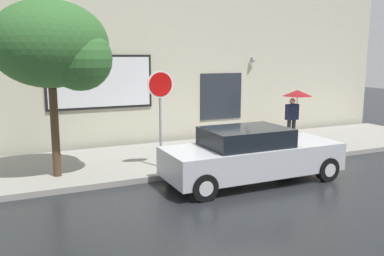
{
  "coord_description": "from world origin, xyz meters",
  "views": [
    {
      "loc": [
        -5.32,
        -8.68,
        3.23
      ],
      "look_at": [
        -0.54,
        1.8,
        1.2
      ],
      "focal_mm": 37.89,
      "sensor_mm": 36.0,
      "label": 1
    }
  ],
  "objects_px": {
    "street_tree": "(56,48)",
    "parked_car": "(251,155)",
    "fire_hydrant": "(243,142)",
    "stop_sign": "(160,100)",
    "pedestrian_with_umbrella": "(296,100)"
  },
  "relations": [
    {
      "from": "fire_hydrant",
      "to": "street_tree",
      "type": "height_order",
      "value": "street_tree"
    },
    {
      "from": "stop_sign",
      "to": "fire_hydrant",
      "type": "bearing_deg",
      "value": 7.0
    },
    {
      "from": "fire_hydrant",
      "to": "street_tree",
      "type": "bearing_deg",
      "value": -178.95
    },
    {
      "from": "parked_car",
      "to": "stop_sign",
      "type": "height_order",
      "value": "stop_sign"
    },
    {
      "from": "fire_hydrant",
      "to": "pedestrian_with_umbrella",
      "type": "xyz_separation_m",
      "value": [
        2.83,
        1.02,
        1.12
      ]
    },
    {
      "from": "street_tree",
      "to": "parked_car",
      "type": "bearing_deg",
      "value": -24.67
    },
    {
      "from": "parked_car",
      "to": "street_tree",
      "type": "xyz_separation_m",
      "value": [
        -4.47,
        2.06,
        2.74
      ]
    },
    {
      "from": "parked_car",
      "to": "fire_hydrant",
      "type": "height_order",
      "value": "parked_car"
    },
    {
      "from": "pedestrian_with_umbrella",
      "to": "stop_sign",
      "type": "xyz_separation_m",
      "value": [
        -5.76,
        -1.38,
        0.39
      ]
    },
    {
      "from": "fire_hydrant",
      "to": "parked_car",
      "type": "bearing_deg",
      "value": -116.86
    },
    {
      "from": "parked_car",
      "to": "pedestrian_with_umbrella",
      "type": "distance_m",
      "value": 5.14
    },
    {
      "from": "parked_car",
      "to": "stop_sign",
      "type": "bearing_deg",
      "value": 135.53
    },
    {
      "from": "fire_hydrant",
      "to": "pedestrian_with_umbrella",
      "type": "relative_size",
      "value": 0.44
    },
    {
      "from": "fire_hydrant",
      "to": "stop_sign",
      "type": "distance_m",
      "value": 3.31
    },
    {
      "from": "pedestrian_with_umbrella",
      "to": "stop_sign",
      "type": "height_order",
      "value": "stop_sign"
    }
  ]
}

